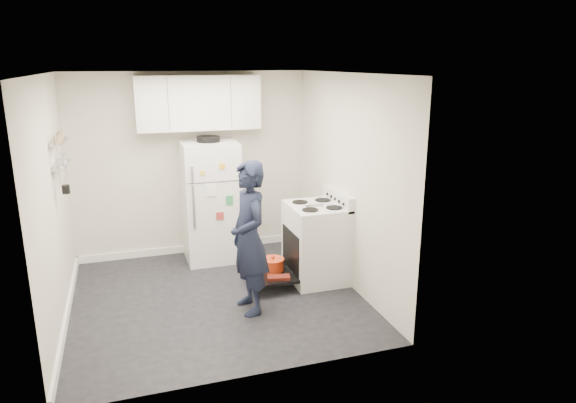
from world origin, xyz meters
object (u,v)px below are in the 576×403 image
object	(u,v)px
refrigerator	(211,201)
person	(249,238)
electric_range	(315,243)
open_oven_door	(271,269)

from	to	relation	value
refrigerator	person	size ratio (longest dim) A/B	1.02
electric_range	open_oven_door	distance (m)	0.63
electric_range	refrigerator	bearing A→B (deg)	134.49
person	electric_range	bearing A→B (deg)	113.27
electric_range	refrigerator	distance (m)	1.58
open_oven_door	refrigerator	size ratio (longest dim) A/B	0.42
open_oven_door	refrigerator	world-z (taller)	refrigerator
person	refrigerator	bearing A→B (deg)	177.36
electric_range	open_oven_door	world-z (taller)	electric_range
electric_range	person	world-z (taller)	person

